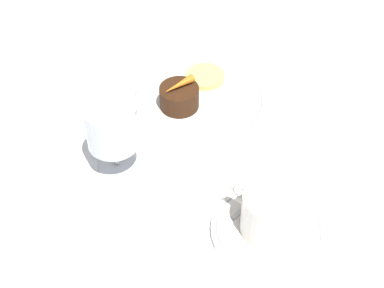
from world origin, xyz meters
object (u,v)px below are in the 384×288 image
wine_glass (112,129)px  coffee_cup (271,211)px  dessert_cake (179,97)px  fork (268,159)px  dinner_plate (198,100)px

wine_glass → coffee_cup: bearing=-173.0°
dessert_cake → coffee_cup: bearing=153.5°
fork → dessert_cake: (0.18, -0.01, 0.03)m
coffee_cup → fork: size_ratio=0.60×
coffee_cup → fork: coffee_cup is taller
dinner_plate → dessert_cake: size_ratio=3.59×
coffee_cup → wine_glass: wine_glass is taller
dinner_plate → wine_glass: bearing=85.2°
dinner_plate → dessert_cake: dessert_cake is taller
fork → coffee_cup: bearing=120.5°
dessert_cake → fork: bearing=177.4°
dinner_plate → dessert_cake: 0.05m
dinner_plate → dessert_cake: bearing=71.1°
coffee_cup → fork: (0.07, -0.12, -0.04)m
dinner_plate → coffee_cup: (-0.24, 0.16, 0.04)m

